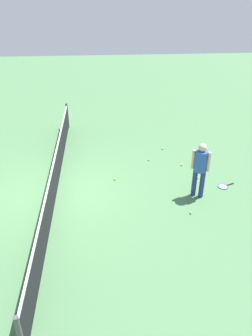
{
  "coord_description": "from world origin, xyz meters",
  "views": [
    {
      "loc": [
        -8.44,
        -1.44,
        5.63
      ],
      "look_at": [
        -0.23,
        -2.07,
        0.9
      ],
      "focal_mm": 35.86,
      "sensor_mm": 36.0,
      "label": 1
    }
  ],
  "objects": [
    {
      "name": "tennis_racket_near_player",
      "position": [
        -0.05,
        -5.09,
        0.01
      ],
      "size": [
        0.41,
        0.6,
        0.03
      ],
      "color": "blue",
      "rests_on": "ground_plane"
    },
    {
      "name": "player_near_side",
      "position": [
        -0.46,
        -4.14,
        1.01
      ],
      "size": [
        0.45,
        0.51,
        1.7
      ],
      "color": "navy",
      "rests_on": "ground_plane"
    },
    {
      "name": "tennis_ball_near_player",
      "position": [
        2.62,
        -3.66,
        0.03
      ],
      "size": [
        0.07,
        0.07,
        0.07
      ],
      "primitive_type": "sphere",
      "color": "#C6E033",
      "rests_on": "ground_plane"
    },
    {
      "name": "tennis_ball_stray_left",
      "position": [
        -1.3,
        -3.76,
        0.03
      ],
      "size": [
        0.07,
        0.07,
        0.07
      ],
      "primitive_type": "sphere",
      "color": "#C6E033",
      "rests_on": "ground_plane"
    },
    {
      "name": "court_net",
      "position": [
        0.0,
        0.0,
        0.5
      ],
      "size": [
        10.09,
        0.09,
        1.07
      ],
      "color": "#4C4C51",
      "rests_on": "ground_plane"
    },
    {
      "name": "tennis_ball_by_net",
      "position": [
        1.79,
        -3.02,
        0.03
      ],
      "size": [
        0.07,
        0.07,
        0.07
      ],
      "primitive_type": "sphere",
      "color": "#C6E033",
      "rests_on": "ground_plane"
    },
    {
      "name": "tennis_ball_stray_right",
      "position": [
        1.35,
        -4.1,
        0.03
      ],
      "size": [
        0.07,
        0.07,
        0.07
      ],
      "primitive_type": "sphere",
      "color": "#C6E033",
      "rests_on": "ground_plane"
    },
    {
      "name": "tennis_ball_midcourt",
      "position": [
        0.48,
        -4.42,
        0.03
      ],
      "size": [
        0.07,
        0.07,
        0.07
      ],
      "primitive_type": "sphere",
      "color": "#C6E033",
      "rests_on": "ground_plane"
    },
    {
      "name": "ground_plane",
      "position": [
        0.0,
        0.0,
        0.0
      ],
      "size": [
        40.0,
        40.0,
        0.0
      ],
      "primitive_type": "plane",
      "color": "#4C7A4C"
    },
    {
      "name": "tennis_ball_baseline",
      "position": [
        0.6,
        -1.77,
        0.03
      ],
      "size": [
        0.07,
        0.07,
        0.07
      ],
      "primitive_type": "sphere",
      "color": "#C6E033",
      "rests_on": "ground_plane"
    }
  ]
}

